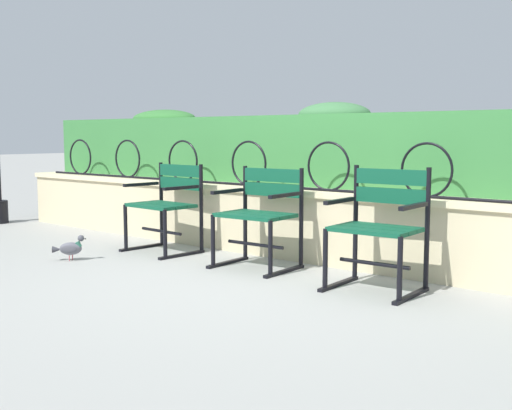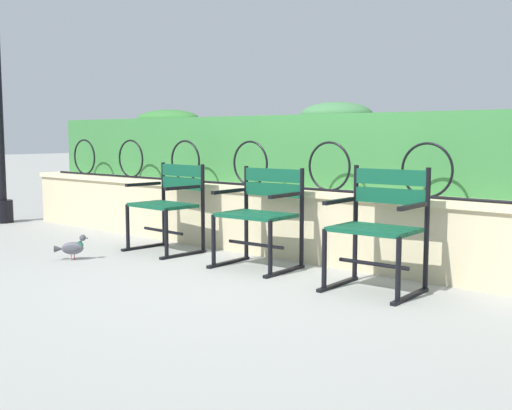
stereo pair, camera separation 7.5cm
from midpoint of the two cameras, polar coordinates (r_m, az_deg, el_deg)
ground_plane at (r=4.95m, az=-0.29°, el=-6.43°), size 60.00×60.00×0.00m
stone_wall at (r=5.57m, az=5.61°, el=-1.75°), size 8.16×0.41×0.62m
iron_arch_fence at (r=5.58m, az=3.49°, el=3.33°), size 7.61×0.02×0.42m
hedge_row at (r=5.90m, az=8.35°, el=5.12°), size 8.00×0.57×0.77m
park_chair_left at (r=6.02m, az=-7.44°, el=0.20°), size 0.65×0.55×0.82m
park_chair_centre at (r=5.24m, az=0.89°, el=-0.65°), size 0.65×0.55×0.82m
park_chair_right at (r=4.55m, az=11.43°, el=-1.73°), size 0.62×0.54×0.87m
pigeon_near_chairs at (r=5.79m, az=-15.79°, el=-3.67°), size 0.23×0.23×0.22m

